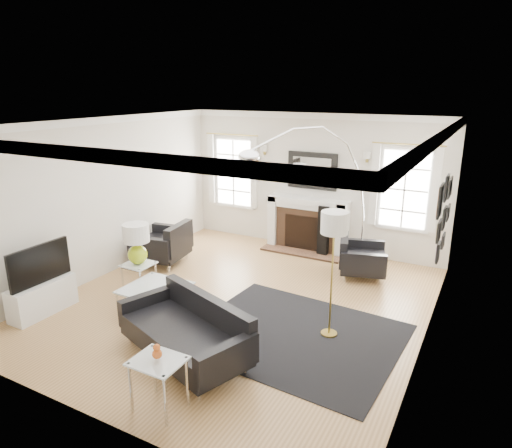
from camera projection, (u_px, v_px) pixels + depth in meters
The scene contains 25 objects.
floor at pixel (240, 302), 7.25m from camera, with size 6.00×6.00×0.00m, color #A27344.
back_wall at pixel (312, 182), 9.38m from camera, with size 5.50×0.04×2.80m, color silver.
front_wall at pixel (80, 295), 4.31m from camera, with size 5.50×0.04×2.80m, color silver.
left_wall at pixel (105, 198), 8.09m from camera, with size 0.04×6.00×2.80m, color silver.
right_wall at pixel (432, 247), 5.60m from camera, with size 0.04×6.00×2.80m, color silver.
ceiling at pixel (238, 123), 6.44m from camera, with size 5.50×6.00×0.02m, color white.
crown_molding at pixel (238, 127), 6.46m from camera, with size 5.50×6.00×0.12m, color white.
fireplace at pixel (307, 225), 9.45m from camera, with size 1.70×0.69×1.11m.
mantel_mirror at pixel (312, 171), 9.27m from camera, with size 1.05×0.07×0.75m.
window_left at pixel (234, 172), 10.15m from camera, with size 1.24×0.15×1.62m.
window_right at pixel (405, 189), 8.48m from camera, with size 1.24×0.15×1.62m.
gallery_wall at pixel (444, 212), 6.67m from camera, with size 0.04×1.73×1.29m.
tv_unit at pixel (42, 293), 6.82m from camera, with size 0.35×1.00×1.09m.
area_rug at pixel (294, 335), 6.29m from camera, with size 2.76×2.30×0.01m, color black.
sofa at pixel (188, 332), 5.73m from camera, with size 2.05×1.43×0.61m.
armchair_left at pixel (165, 245), 8.77m from camera, with size 1.02×1.11×0.67m.
armchair_right at pixel (360, 259), 8.18m from camera, with size 1.00×1.07×0.60m.
coffee_table at pixel (155, 289), 6.89m from camera, with size 0.87×0.87×0.39m.
side_table_left at pixel (139, 269), 7.51m from camera, with size 0.46×0.46×0.51m.
nesting_table at pixel (158, 370), 4.73m from camera, with size 0.53×0.45×0.59m.
gourd_lamp at pixel (137, 241), 7.36m from camera, with size 0.43×0.43×0.68m.
orange_vase at pixel (157, 352), 4.67m from camera, with size 0.10×0.10×0.17m.
arc_floor_lamp at pixel (309, 194), 7.96m from camera, with size 1.95×1.80×2.75m.
stick_floor_lamp at pixel (334, 229), 5.86m from camera, with size 0.36×0.36×1.76m.
speaker_tower at pixel (324, 231), 9.15m from camera, with size 0.21×0.21×1.04m, color black.
Camera 1 is at (3.33, -5.68, 3.29)m, focal length 32.00 mm.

